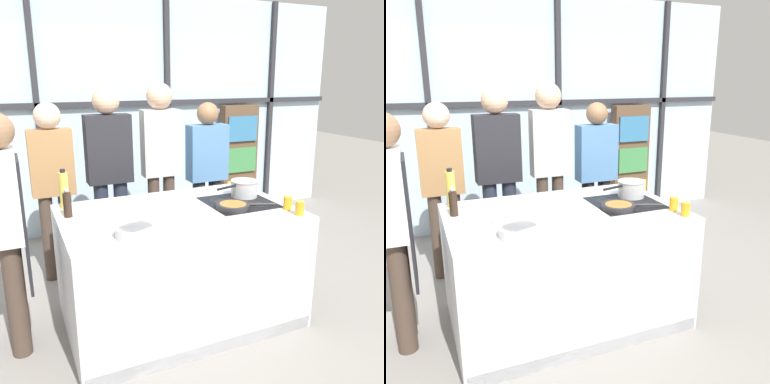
# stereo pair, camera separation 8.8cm
# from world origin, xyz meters

# --- Properties ---
(ground_plane) EXTENTS (18.00, 18.00, 0.00)m
(ground_plane) POSITION_xyz_m (0.00, 0.00, 0.00)
(ground_plane) COLOR gray
(back_window_wall) EXTENTS (6.40, 0.10, 2.80)m
(back_window_wall) POSITION_xyz_m (0.00, 2.24, 1.40)
(back_window_wall) COLOR silver
(back_window_wall) RESTS_ON ground_plane
(bookshelf) EXTENTS (0.51, 0.19, 1.49)m
(bookshelf) POSITION_xyz_m (1.73, 2.06, 0.74)
(bookshelf) COLOR brown
(bookshelf) RESTS_ON ground_plane
(demo_island) EXTENTS (1.71, 1.09, 0.89)m
(demo_island) POSITION_xyz_m (0.00, -0.00, 0.44)
(demo_island) COLOR silver
(demo_island) RESTS_ON ground_plane
(chef) EXTENTS (0.23, 0.41, 1.64)m
(chef) POSITION_xyz_m (-1.15, 0.12, 0.93)
(chef) COLOR #47382D
(chef) RESTS_ON ground_plane
(spectator_far_left) EXTENTS (0.37, 0.23, 1.64)m
(spectator_far_left) POSITION_xyz_m (-0.77, 1.08, 0.95)
(spectator_far_left) COLOR #47382D
(spectator_far_left) RESTS_ON ground_plane
(spectator_center_left) EXTENTS (0.42, 0.25, 1.76)m
(spectator_center_left) POSITION_xyz_m (-0.26, 1.08, 1.02)
(spectator_center_left) COLOR #232838
(spectator_center_left) RESTS_ON ground_plane
(spectator_center_right) EXTENTS (0.36, 0.25, 1.79)m
(spectator_center_right) POSITION_xyz_m (0.26, 1.08, 1.07)
(spectator_center_right) COLOR #47382D
(spectator_center_right) RESTS_ON ground_plane
(spectator_far_right) EXTENTS (0.41, 0.22, 1.60)m
(spectator_far_right) POSITION_xyz_m (0.77, 1.08, 0.91)
(spectator_far_right) COLOR black
(spectator_far_right) RESTS_ON ground_plane
(frying_pan) EXTENTS (0.45, 0.26, 0.04)m
(frying_pan) POSITION_xyz_m (0.40, -0.13, 0.91)
(frying_pan) COLOR #232326
(frying_pan) RESTS_ON demo_island
(saucepan) EXTENTS (0.41, 0.23, 0.14)m
(saucepan) POSITION_xyz_m (0.64, 0.12, 0.96)
(saucepan) COLOR silver
(saucepan) RESTS_ON demo_island
(white_plate) EXTENTS (0.28, 0.28, 0.01)m
(white_plate) POSITION_xyz_m (-0.40, -0.07, 0.89)
(white_plate) COLOR white
(white_plate) RESTS_ON demo_island
(mixing_bowl) EXTENTS (0.26, 0.26, 0.07)m
(mixing_bowl) POSITION_xyz_m (-0.43, -0.36, 0.92)
(mixing_bowl) COLOR silver
(mixing_bowl) RESTS_ON demo_island
(oil_bottle) EXTENTS (0.07, 0.07, 0.30)m
(oil_bottle) POSITION_xyz_m (-0.75, 0.41, 1.03)
(oil_bottle) COLOR #E0CC4C
(oil_bottle) RESTS_ON demo_island
(pepper_grinder) EXTENTS (0.06, 0.06, 0.21)m
(pepper_grinder) POSITION_xyz_m (-0.76, 0.19, 0.98)
(pepper_grinder) COLOR #332319
(pepper_grinder) RESTS_ON demo_island
(juice_glass_near) EXTENTS (0.06, 0.06, 0.10)m
(juice_glass_near) POSITION_xyz_m (0.75, -0.44, 0.94)
(juice_glass_near) COLOR orange
(juice_glass_near) RESTS_ON demo_island
(juice_glass_far) EXTENTS (0.06, 0.06, 0.10)m
(juice_glass_far) POSITION_xyz_m (0.75, -0.30, 0.94)
(juice_glass_far) COLOR orange
(juice_glass_far) RESTS_ON demo_island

